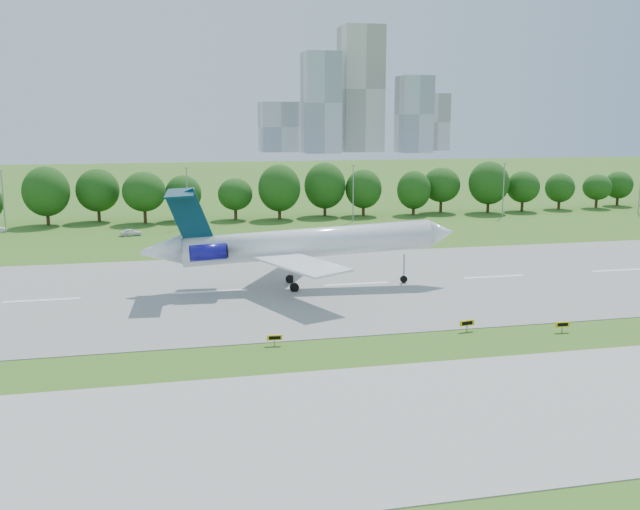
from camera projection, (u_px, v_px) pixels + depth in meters
The scene contains 11 objects.
ground at pixel (423, 340), 71.84m from camera, with size 600.00×600.00×0.00m, color #37651A.
runway at pixel (357, 284), 95.78m from camera, with size 400.00×45.00×0.08m, color gray.
taxiway at pixel (507, 410), 54.59m from camera, with size 400.00×23.00×0.08m, color #ADADA8.
tree_line at pixel (277, 190), 158.81m from camera, with size 288.40×8.40×10.40m.
light_poles at pixel (272, 194), 148.66m from camera, with size 175.90×0.25×12.19m.
skyline at pixel (355, 104), 461.78m from camera, with size 127.00×52.00×80.00m.
airliner at pixel (293, 243), 92.91m from camera, with size 41.59×30.22×13.37m.
taxi_sign_left at pixel (275, 338), 70.00m from camera, with size 1.55×0.32×1.08m.
taxi_sign_centre at pixel (467, 323), 74.66m from camera, with size 1.73×0.44×1.21m.
taxi_sign_right at pixel (562, 325), 74.36m from camera, with size 1.60×0.27×1.12m.
service_vehicle_b at pixel (131, 232), 135.16m from camera, with size 1.59×3.96×1.35m, color white.
Camera 1 is at (-25.20, -64.96, 22.09)m, focal length 40.00 mm.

